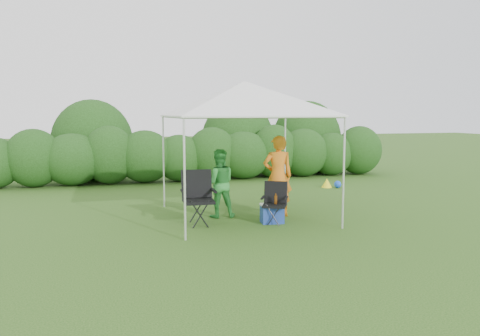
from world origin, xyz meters
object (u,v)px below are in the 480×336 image
object	(u,v)px
cooler	(272,213)
woman	(219,183)
man	(278,176)
chair_right	(275,200)
chair_left	(198,194)
canopy	(244,99)

from	to	relation	value
cooler	woman	bearing A→B (deg)	143.78
man	woman	bearing A→B (deg)	-2.64
chair_right	man	xyz separation A→B (m)	(0.26, 0.56, 0.39)
chair_left	cooler	xyz separation A→B (m)	(1.43, -0.33, -0.41)
chair_right	woman	bearing A→B (deg)	167.04
canopy	man	bearing A→B (deg)	-10.60
man	woman	distance (m)	1.25
chair_left	canopy	bearing A→B (deg)	22.36
cooler	canopy	bearing A→B (deg)	123.58
chair_right	man	world-z (taller)	man
chair_right	chair_left	world-z (taller)	chair_left
canopy	man	world-z (taller)	canopy
canopy	man	xyz separation A→B (m)	(0.70, -0.13, -1.61)
chair_right	chair_left	bearing A→B (deg)	-165.61
canopy	cooler	size ratio (longest dim) A/B	6.43
chair_right	chair_left	distance (m)	1.54
chair_right	man	bearing A→B (deg)	91.41
canopy	cooler	distance (m)	2.41
chair_right	man	size ratio (longest dim) A/B	0.48
canopy	chair_left	size ratio (longest dim) A/B	2.92
canopy	chair_right	xyz separation A→B (m)	(0.43, -0.69, -2.00)
canopy	chair_left	xyz separation A→B (m)	(-1.06, -0.37, -1.86)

